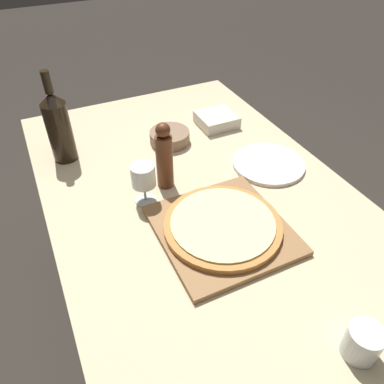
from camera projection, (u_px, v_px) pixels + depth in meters
The scene contains 11 objects.
ground_plane at pixel (202, 325), 1.68m from camera, with size 12.00×12.00×0.00m, color #2D2823.
dining_table at pixel (206, 219), 1.26m from camera, with size 0.96×1.63×0.74m.
cutting_board at pixel (222, 230), 1.09m from camera, with size 0.36×0.37×0.02m.
pizza at pixel (223, 225), 1.08m from camera, with size 0.34×0.34×0.02m.
wine_bottle at pixel (58, 126), 1.30m from camera, with size 0.09×0.09×0.33m.
pepper_mill at pixel (164, 157), 1.20m from camera, with size 0.06×0.06×0.24m.
wine_glass at pixel (143, 177), 1.14m from camera, with size 0.08×0.08×0.14m.
small_bowl at pixel (170, 137), 1.46m from camera, with size 0.16×0.16×0.05m.
drinking_tumbler at pixel (362, 342), 0.80m from camera, with size 0.08×0.08×0.08m.
dinner_plate at pixel (269, 164), 1.35m from camera, with size 0.26×0.26×0.01m.
food_container at pixel (217, 120), 1.56m from camera, with size 0.15×0.14×0.05m.
Camera 1 is at (-0.43, -0.80, 1.54)m, focal length 35.00 mm.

